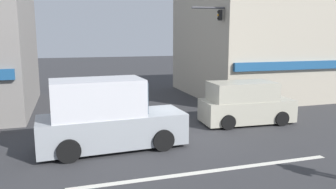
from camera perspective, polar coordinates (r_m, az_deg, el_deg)
name	(u,v)px	position (r m, az deg, el deg)	size (l,w,h in m)	color
ground_plane	(175,140)	(14.07, 1.29, -7.85)	(120.00, 120.00, 0.00)	#333335
lane_marking_stripe	(209,171)	(11.01, 7.24, -13.11)	(9.00, 0.24, 0.01)	silver
building_right_corner	(272,38)	(26.60, 17.60, 9.36)	(12.55, 10.38, 8.47)	#B7AD99
street_tree	(255,40)	(22.91, 14.83, 9.09)	(3.14, 3.14, 5.68)	#4C3823
traffic_light_mast	(254,39)	(20.33, 14.76, 9.29)	(4.86, 0.75, 6.20)	#47474C
sedan_parked_curbside	(126,94)	(21.18, -7.30, 0.12)	(1.92, 4.12, 1.58)	#999EA3
box_truck_waiting_far	(107,117)	(12.86, -10.54, -3.93)	(5.69, 2.46, 2.75)	#999EA3
van_crossing_center	(245,104)	(16.89, 13.30, -1.56)	(4.69, 2.22, 2.11)	#B7B29E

